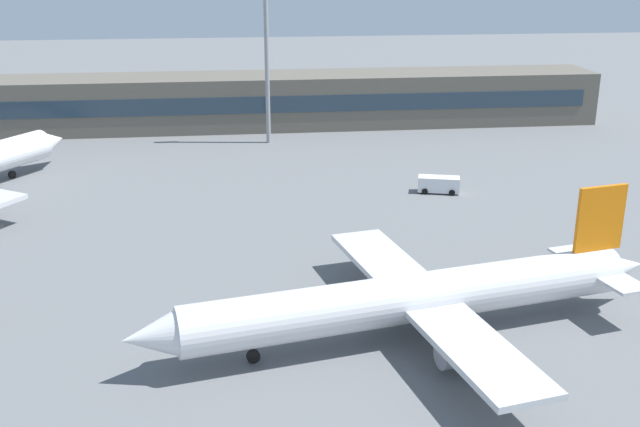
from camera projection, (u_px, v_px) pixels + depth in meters
name	position (u px, v px, depth m)	size (l,w,h in m)	color
ground_plane	(304.00, 241.00, 80.77)	(400.00, 400.00, 0.00)	slate
terminal_building	(272.00, 101.00, 131.92)	(113.60, 12.13, 9.00)	#5B564C
airplane_near	(409.00, 299.00, 59.59)	(44.15, 31.18, 10.99)	silver
service_van_white	(439.00, 184.00, 96.42)	(5.55, 3.37, 2.08)	white
floodlight_tower_west	(266.00, 35.00, 116.37)	(3.20, 0.80, 29.67)	gray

